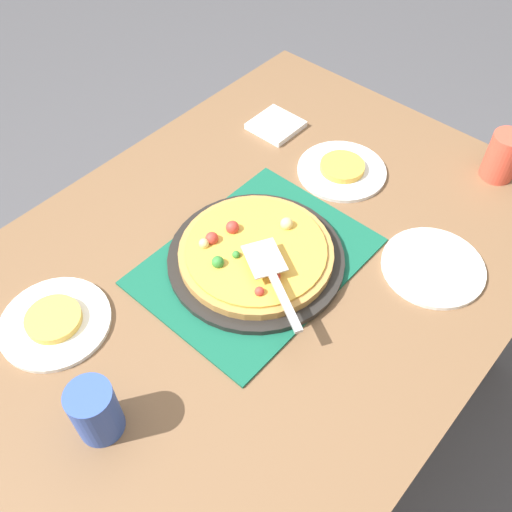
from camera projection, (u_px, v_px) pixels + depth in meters
name	position (u px, v px, depth m)	size (l,w,h in m)	color
ground_plane	(256.00, 410.00, 1.80)	(8.00, 8.00, 0.00)	#4C4C51
dining_table	(256.00, 292.00, 1.31)	(1.40, 1.00, 0.75)	brown
placemat	(256.00, 261.00, 1.22)	(0.48, 0.36, 0.01)	#145B42
pizza_pan	(256.00, 258.00, 1.22)	(0.38, 0.38, 0.01)	black
pizza	(255.00, 252.00, 1.20)	(0.33, 0.33, 0.05)	#B78442
plate_near_left	(342.00, 171.00, 1.41)	(0.22, 0.22, 0.01)	white
plate_far_right	(55.00, 323.00, 1.12)	(0.22, 0.22, 0.01)	white
plate_side	(433.00, 267.00, 1.21)	(0.22, 0.22, 0.01)	white
served_slice_left	(342.00, 167.00, 1.40)	(0.11, 0.11, 0.02)	gold
served_slice_right	(53.00, 319.00, 1.11)	(0.11, 0.11, 0.02)	#EAB747
cup_near	(95.00, 411.00, 0.94)	(0.08, 0.08, 0.12)	#3351AD
cup_far	(503.00, 156.00, 1.36)	(0.08, 0.08, 0.12)	#E04C38
pizza_server	(273.00, 276.00, 1.11)	(0.15, 0.22, 0.01)	silver
napkin_stack	(276.00, 125.00, 1.52)	(0.12, 0.12, 0.02)	white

